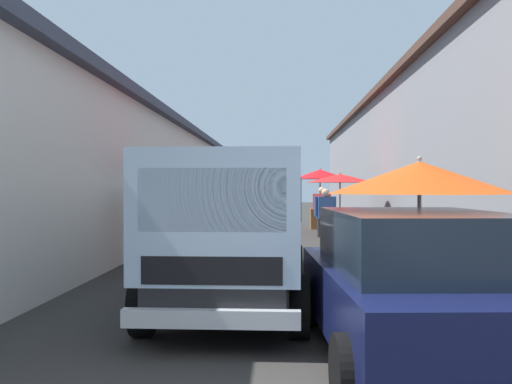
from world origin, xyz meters
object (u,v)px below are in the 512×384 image
fruit_stall_near_left (205,182)px  fruit_stall_far_left (417,191)px  delivery_truck (227,239)px  fruit_stall_near_right (339,188)px  hatchback_car (412,284)px  fruit_stall_mid_lane (320,182)px  plastic_stool (160,273)px  vendor_in_shade (325,213)px  parked_scooter (380,248)px  vendor_by_crates (322,208)px

fruit_stall_near_left → fruit_stall_far_left: size_ratio=1.07×
fruit_stall_near_left → delivery_truck: 4.89m
fruit_stall_near_right → hatchback_car: 14.72m
fruit_stall_mid_lane → delivery_truck: bearing=171.9°
fruit_stall_near_right → fruit_stall_mid_lane: 2.65m
fruit_stall_mid_lane → plastic_stool: (-14.01, 3.49, -1.54)m
vendor_in_shade → fruit_stall_near_left: bearing=145.3°
fruit_stall_mid_lane → parked_scooter: 11.43m
fruit_stall_near_left → fruit_stall_far_left: bearing=-136.5°
fruit_stall_near_right → parked_scooter: (-8.75, 0.10, -1.18)m
fruit_stall_far_left → vendor_in_shade: (7.74, 0.66, -0.68)m
parked_scooter → hatchback_car: bearing=173.0°
parked_scooter → plastic_stool: bearing=124.6°
fruit_stall_near_right → fruit_stall_near_left: size_ratio=0.88×
vendor_by_crates → parked_scooter: (-7.48, -0.60, -0.53)m
parked_scooter → plastic_stool: size_ratio=3.79×
vendor_by_crates → parked_scooter: bearing=-175.4°
fruit_stall_mid_lane → vendor_by_crates: fruit_stall_mid_lane is taller
fruit_stall_near_left → plastic_stool: size_ratio=6.30×
fruit_stall_far_left → parked_scooter: 3.61m
vendor_in_shade → delivery_truck: bearing=167.7°
delivery_truck → hatchback_car: bearing=-126.6°
vendor_in_shade → fruit_stall_mid_lane: bearing=-2.8°
vendor_by_crates → hatchback_car: bearing=179.5°
fruit_stall_near_left → delivery_truck: bearing=-169.2°
fruit_stall_mid_lane → hatchback_car: size_ratio=0.61×
fruit_stall_near_left → delivery_truck: size_ratio=0.55×
hatchback_car → delivery_truck: (1.44, 1.93, 0.30)m
fruit_stall_near_left → vendor_in_shade: bearing=-34.7°
fruit_stall_near_right → vendor_in_shade: fruit_stall_near_right is taller
fruit_stall_near_right → plastic_stool: (-11.42, 3.98, -1.30)m
fruit_stall_near_left → vendor_by_crates: fruit_stall_near_left is taller
vendor_by_crates → vendor_in_shade: vendor_by_crates is taller
fruit_stall_mid_lane → plastic_stool: bearing=166.0°
fruit_stall_far_left → delivery_truck: bearing=112.6°
hatchback_car → vendor_by_crates: vendor_by_crates is taller
fruit_stall_far_left → delivery_truck: fruit_stall_far_left is taller
plastic_stool → fruit_stall_far_left: bearing=-100.9°
fruit_stall_near_left → plastic_stool: bearing=173.7°
vendor_in_shade → plastic_stool: vendor_in_shade is taller
fruit_stall_far_left → vendor_in_shade: size_ratio=1.56×
fruit_stall_mid_lane → parked_scooter: (-11.34, -0.40, -1.42)m
vendor_in_shade → parked_scooter: size_ratio=0.99×
fruit_stall_mid_lane → fruit_stall_near_left: bearing=164.1°
fruit_stall_near_left → plastic_stool: fruit_stall_near_left is taller
vendor_in_shade → fruit_stall_near_right: bearing=-10.7°
vendor_by_crates → parked_scooter: size_ratio=1.02×
hatchback_car → parked_scooter: bearing=-7.0°
plastic_stool → vendor_in_shade: bearing=-24.2°
delivery_truck → vendor_in_shade: 9.03m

